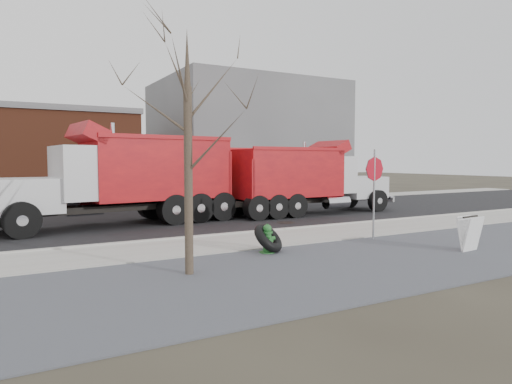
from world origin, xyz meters
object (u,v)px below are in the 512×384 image
stop_sign (374,179)px  dump_truck_red_a (305,177)px  fire_hydrant (267,240)px  sandwich_board (470,233)px  dump_truck_red_b (128,175)px  truck_tire (268,238)px

stop_sign → dump_truck_red_a: bearing=89.8°
fire_hydrant → sandwich_board: size_ratio=0.83×
dump_truck_red_b → sandwich_board: bearing=118.5°
sandwich_board → dump_truck_red_a: (1.14, 9.23, 1.19)m
sandwich_board → dump_truck_red_b: bearing=119.0°
truck_tire → fire_hydrant: bearing=-135.0°
fire_hydrant → sandwich_board: 5.44m
fire_hydrant → truck_tire: size_ratio=0.65×
fire_hydrant → stop_sign: size_ratio=0.28×
stop_sign → dump_truck_red_b: dump_truck_red_b is taller
truck_tire → stop_sign: size_ratio=0.43×
fire_hydrant → dump_truck_red_a: bearing=52.7°
truck_tire → dump_truck_red_a: bearing=48.6°
truck_tire → stop_sign: 4.13m
stop_sign → truck_tire: bearing=-160.6°
truck_tire → dump_truck_red_b: (-1.97, 7.11, 1.50)m
truck_tire → dump_truck_red_b: 7.53m
sandwich_board → dump_truck_red_b: dump_truck_red_b is taller
fire_hydrant → dump_truck_red_b: 7.58m
stop_sign → sandwich_board: 3.13m
dump_truck_red_a → fire_hydrant: bearing=-132.2°
sandwich_board → dump_truck_red_b: size_ratio=0.11×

